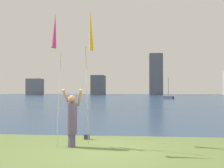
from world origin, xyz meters
TOP-DOWN VIEW (x-y plane):
  - ground at (0.00, 50.95)m, footprint 120.00×138.00m
  - person at (-0.92, 0.37)m, footprint 0.68×0.51m
  - kite_flag_left at (-1.39, 0.04)m, footprint 0.16×0.88m
  - kite_flag_right at (-0.45, 1.17)m, footprint 0.16×1.20m
  - bag at (-0.67, 1.71)m, footprint 0.19×0.15m
  - sailboat_1 at (8.18, 48.51)m, footprint 2.21×2.08m
  - skyline_tower_0 at (-38.74, 94.33)m, footprint 6.07×4.17m
  - skyline_tower_1 at (-13.21, 94.80)m, footprint 5.15×7.17m
  - skyline_tower_2 at (9.08, 93.67)m, footprint 5.09×4.58m

SIDE VIEW (x-z plane):
  - ground at x=0.00m, z-range -0.12..0.00m
  - bag at x=-0.67m, z-range 0.00..0.18m
  - sailboat_1 at x=8.18m, z-range -1.92..2.61m
  - person at x=-0.92m, z-range -0.02..1.85m
  - skyline_tower_0 at x=-38.74m, z-range 0.00..6.43m
  - kite_flag_left at x=-1.39m, z-range 1.45..5.70m
  - skyline_tower_1 at x=-13.21m, z-range 0.00..7.62m
  - kite_flag_right at x=-0.45m, z-range 1.51..6.17m
  - skyline_tower_2 at x=9.08m, z-range 0.00..15.79m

